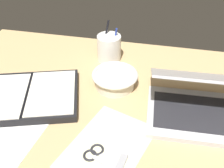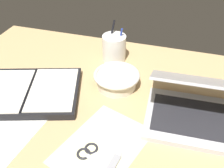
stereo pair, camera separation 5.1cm
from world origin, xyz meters
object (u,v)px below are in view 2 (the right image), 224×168
object	(u,v)px
bowl	(117,79)
pen_cup	(114,48)
planner	(30,92)
laptop	(202,107)
scissors	(91,155)

from	to	relation	value
bowl	pen_cup	distance (cm)	18.47
pen_cup	planner	size ratio (longest dim) A/B	0.41
laptop	bowl	world-z (taller)	laptop
bowl	pen_cup	bearing A→B (deg)	109.11
pen_cup	scissors	bearing A→B (deg)	-81.10
bowl	laptop	bearing A→B (deg)	-15.44
bowl	planner	bearing A→B (deg)	-154.23
pen_cup	scissors	distance (cm)	49.38
pen_cup	planner	bearing A→B (deg)	-125.26
pen_cup	bowl	bearing A→B (deg)	-70.89
pen_cup	scissors	world-z (taller)	pen_cup
laptop	scissors	size ratio (longest dim) A/B	2.64
planner	bowl	bearing A→B (deg)	8.19
pen_cup	scissors	size ratio (longest dim) A/B	1.26
laptop	bowl	distance (cm)	30.58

